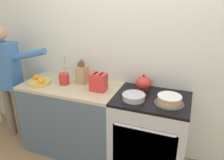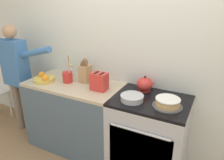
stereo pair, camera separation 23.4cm
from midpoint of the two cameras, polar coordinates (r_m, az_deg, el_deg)
name	(u,v)px [view 1 (the left image)]	position (r m, az deg, el deg)	size (l,w,h in m)	color
wall_back	(135,51)	(2.54, 3.31, 7.63)	(8.00, 0.04, 2.60)	silver
counter_cabinet	(73,117)	(2.88, -12.50, -9.55)	(1.17, 0.62, 0.90)	#4C6070
stove_range	(149,134)	(2.53, 7.03, -13.85)	(0.79, 0.65, 0.90)	#B7BABF
layer_cake	(169,100)	(2.20, 11.82, -5.21)	(0.29, 0.29, 0.09)	#4C4C51
tea_kettle	(144,83)	(2.47, 5.58, -0.83)	(0.22, 0.18, 0.18)	red
mixing_bowl	(134,97)	(2.24, 2.71, -4.47)	(0.24, 0.24, 0.06)	#B7BABF
knife_block	(82,74)	(2.67, -10.27, 1.39)	(0.11, 0.14, 0.29)	tan
utensil_crock	(64,78)	(2.69, -14.86, 0.41)	(0.12, 0.12, 0.34)	red
fruit_bowl	(39,82)	(2.79, -20.75, -0.44)	(0.26, 0.26, 0.11)	gold
toaster	(98,82)	(2.44, -6.33, -0.58)	(0.19, 0.14, 0.20)	red
milk_carton	(65,72)	(2.82, -14.62, 1.93)	(0.07, 0.07, 0.21)	white
person_baker	(8,75)	(3.20, -27.55, 1.10)	(0.90, 0.20, 1.55)	#7A6B5B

